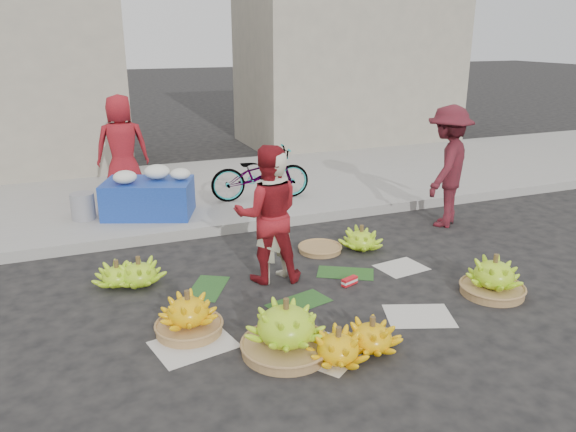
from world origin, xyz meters
name	(u,v)px	position (x,y,z in m)	size (l,w,h in m)	color
ground	(300,294)	(0.00, 0.00, 0.00)	(80.00, 80.00, 0.00)	black
curb	(240,225)	(0.00, 2.20, 0.07)	(40.00, 0.25, 0.15)	gray
sidewalk	(205,189)	(0.00, 4.30, 0.06)	(40.00, 4.00, 0.12)	gray
building_right	(348,40)	(4.50, 7.70, 2.50)	(5.00, 3.00, 5.00)	#9E9481
newspaper_scatter	(333,328)	(0.00, -0.80, 0.00)	(3.20, 1.80, 0.00)	beige
banana_leaves	(285,287)	(-0.10, 0.20, 0.00)	(2.00, 1.00, 0.00)	#1B4818
banana_bunch_0	(188,315)	(-1.29, -0.37, 0.18)	(0.62, 0.62, 0.43)	olive
banana_bunch_1	(338,347)	(-0.21, -1.32, 0.14)	(0.64, 0.64, 0.33)	yellow
banana_bunch_2	(286,329)	(-0.57, -1.02, 0.23)	(0.83, 0.83, 0.52)	olive
banana_bunch_3	(372,336)	(0.15, -1.27, 0.14)	(0.54, 0.54, 0.33)	yellow
banana_bunch_4	(494,277)	(1.92, -0.77, 0.20)	(0.74, 0.74, 0.46)	olive
banana_bunch_5	(361,239)	(1.24, 0.91, 0.14)	(0.65, 0.65, 0.33)	#85C61C
banana_bunch_6	(139,273)	(-1.58, 0.87, 0.15)	(0.67, 0.67, 0.34)	#85C61C
banana_bunch_7	(117,275)	(-1.81, 0.95, 0.13)	(0.57, 0.57, 0.30)	#85C61C
basket_spare	(320,249)	(0.71, 1.04, 0.03)	(0.54, 0.54, 0.06)	olive
incense_stack	(350,281)	(0.59, -0.01, 0.05)	(0.20, 0.06, 0.08)	red
vendor_cream	(273,218)	(-0.14, 0.45, 0.74)	(0.54, 0.36, 1.49)	beige
vendor_red	(268,214)	(-0.19, 0.49, 0.78)	(0.76, 0.59, 1.55)	maroon
man_striped	(447,167)	(2.83, 1.35, 0.87)	(1.12, 0.64, 1.73)	maroon
flower_table	(149,195)	(-1.13, 3.00, 0.42)	(1.44, 1.17, 0.72)	navy
grey_bucket	(83,206)	(-2.05, 3.17, 0.31)	(0.34, 0.34, 0.38)	gray
flower_vendor	(122,147)	(-1.35, 4.07, 0.95)	(0.81, 0.53, 1.66)	maroon
bicycle	(260,174)	(0.65, 3.19, 0.54)	(1.59, 0.55, 0.83)	gray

